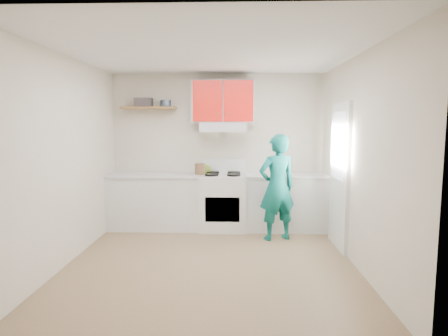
{
  "coord_description": "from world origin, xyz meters",
  "views": [
    {
      "loc": [
        0.32,
        -4.65,
        1.76
      ],
      "look_at": [
        0.15,
        0.55,
        1.15
      ],
      "focal_mm": 30.47,
      "sensor_mm": 36.0,
      "label": 1
    }
  ],
  "objects_px": {
    "kettle": "(206,169)",
    "stove": "(223,202)",
    "person": "(277,187)",
    "tin": "(166,103)",
    "crock": "(200,170)"
  },
  "relations": [
    {
      "from": "person",
      "to": "kettle",
      "type": "bearing_deg",
      "value": -51.92
    },
    {
      "from": "stove",
      "to": "kettle",
      "type": "height_order",
      "value": "kettle"
    },
    {
      "from": "crock",
      "to": "person",
      "type": "height_order",
      "value": "person"
    },
    {
      "from": "stove",
      "to": "person",
      "type": "bearing_deg",
      "value": -33.45
    },
    {
      "from": "stove",
      "to": "person",
      "type": "height_order",
      "value": "person"
    },
    {
      "from": "kettle",
      "to": "stove",
      "type": "bearing_deg",
      "value": -15.24
    },
    {
      "from": "stove",
      "to": "tin",
      "type": "distance_m",
      "value": 1.9
    },
    {
      "from": "person",
      "to": "tin",
      "type": "bearing_deg",
      "value": -41.53
    },
    {
      "from": "stove",
      "to": "kettle",
      "type": "distance_m",
      "value": 0.63
    },
    {
      "from": "stove",
      "to": "crock",
      "type": "distance_m",
      "value": 0.66
    },
    {
      "from": "tin",
      "to": "stove",
      "type": "bearing_deg",
      "value": -8.94
    },
    {
      "from": "tin",
      "to": "person",
      "type": "distance_m",
      "value": 2.32
    },
    {
      "from": "stove",
      "to": "person",
      "type": "xyz_separation_m",
      "value": [
        0.83,
        -0.55,
        0.34
      ]
    },
    {
      "from": "kettle",
      "to": "crock",
      "type": "distance_m",
      "value": 0.18
    },
    {
      "from": "stove",
      "to": "crock",
      "type": "bearing_deg",
      "value": -178.41
    }
  ]
}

